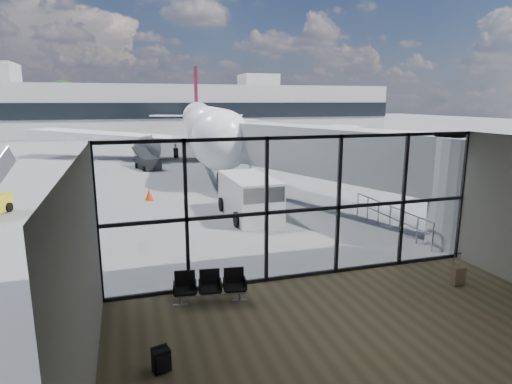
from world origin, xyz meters
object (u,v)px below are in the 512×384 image
suitcase (458,276)px  service_van (250,197)px  belt_loader (147,162)px  seating_row (210,284)px  airliner (204,126)px  backpack (162,360)px

suitcase → service_van: bearing=115.5°
belt_loader → seating_row: bearing=-105.9°
seating_row → suitcase: suitcase is taller
seating_row → service_van: service_van is taller
seating_row → suitcase: (7.40, -1.20, -0.19)m
service_van → airliner: bearing=84.1°
suitcase → belt_loader: 27.22m
seating_row → belt_loader: belt_loader is taller
belt_loader → backpack: bearing=-109.2°
airliner → seating_row: bearing=-93.4°
seating_row → service_van: (3.53, 8.12, 0.52)m
seating_row → airliner: 32.62m
backpack → airliner: 35.75m
backpack → service_van: 12.15m
backpack → belt_loader: size_ratio=0.14×
seating_row → backpack: (-1.58, -2.87, -0.23)m
suitcase → airliner: size_ratio=0.03×
seating_row → belt_loader: size_ratio=0.52×
service_van → belt_loader: bearing=102.3°
seating_row → suitcase: 7.50m
airliner → belt_loader: bearing=-123.8°
airliner → service_van: size_ratio=8.46×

